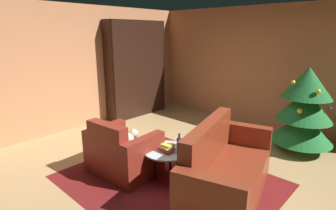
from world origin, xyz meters
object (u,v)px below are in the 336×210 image
object	(u,v)px
coffee_table	(167,153)
decorated_tree	(304,109)
armchair_red	(122,153)
bookshelf_unit	(140,70)
couch_red	(225,174)
bottle_on_table	(179,145)
book_stack_on_table	(167,148)

from	to	relation	value
coffee_table	decorated_tree	distance (m)	2.55
armchair_red	coffee_table	bearing A→B (deg)	29.43
coffee_table	bookshelf_unit	bearing A→B (deg)	145.05
bookshelf_unit	coffee_table	world-z (taller)	bookshelf_unit
couch_red	bottle_on_table	xyz separation A→B (m)	(-0.68, -0.10, 0.21)
armchair_red	decorated_tree	xyz separation A→B (m)	(1.67, 2.61, 0.46)
decorated_tree	couch_red	bearing A→B (deg)	-95.90
armchair_red	decorated_tree	distance (m)	3.14
bottle_on_table	decorated_tree	world-z (taller)	decorated_tree
book_stack_on_table	bookshelf_unit	bearing A→B (deg)	144.76
couch_red	bottle_on_table	world-z (taller)	couch_red
armchair_red	coffee_table	size ratio (longest dim) A/B	1.52
book_stack_on_table	decorated_tree	world-z (taller)	decorated_tree
bookshelf_unit	couch_red	xyz separation A→B (m)	(3.51, -1.71, -0.78)
bookshelf_unit	book_stack_on_table	distance (m)	3.35
bookshelf_unit	armchair_red	size ratio (longest dim) A/B	2.24
coffee_table	bottle_on_table	bearing A→B (deg)	15.08
armchair_red	coffee_table	world-z (taller)	armchair_red
couch_red	decorated_tree	bearing A→B (deg)	84.10
coffee_table	book_stack_on_table	world-z (taller)	book_stack_on_table
couch_red	bottle_on_table	distance (m)	0.72
armchair_red	book_stack_on_table	distance (m)	0.72
book_stack_on_table	armchair_red	bearing A→B (deg)	-155.25
book_stack_on_table	bottle_on_table	world-z (taller)	bottle_on_table
armchair_red	couch_red	world-z (taller)	couch_red
couch_red	coffee_table	world-z (taller)	couch_red
bookshelf_unit	book_stack_on_table	size ratio (longest dim) A/B	10.67
bookshelf_unit	coffee_table	size ratio (longest dim) A/B	3.40
decorated_tree	armchair_red	bearing A→B (deg)	-122.64
armchair_red	book_stack_on_table	size ratio (longest dim) A/B	4.76
bookshelf_unit	decorated_tree	bearing A→B (deg)	6.43
couch_red	book_stack_on_table	world-z (taller)	couch_red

